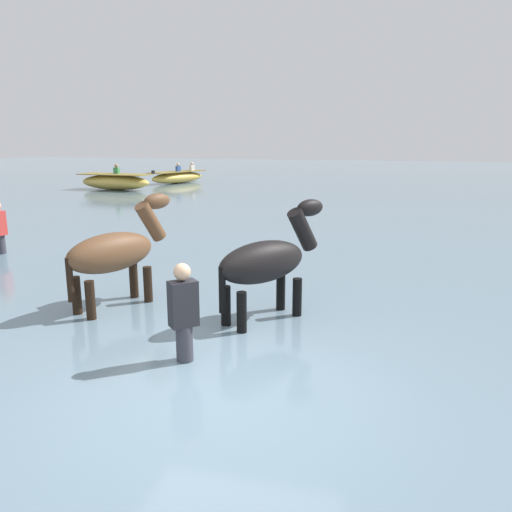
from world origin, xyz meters
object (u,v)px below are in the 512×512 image
Objects in this scene: boat_distant_west at (115,182)px; person_spectator_far at (0,235)px; horse_trailing_bay at (116,255)px; person_onlooker_right at (184,327)px; horse_lead_black at (267,265)px; boat_near_starboard at (178,177)px.

boat_distant_west is 2.39× the size of person_spectator_far.
horse_trailing_bay is 1.31× the size of person_onlooker_right.
horse_trailing_bay reaches higher than person_spectator_far.
horse_lead_black is at bearing -21.26° from person_spectator_far.
horse_lead_black is 1.30× the size of person_onlooker_right.
boat_distant_west is 14.44m from person_spectator_far.
horse_lead_black reaches higher than person_onlooker_right.
person_spectator_far is (4.81, -13.62, 0.03)m from boat_distant_west.
boat_distant_west reaches higher than person_onlooker_right.
horse_lead_black reaches higher than boat_near_starboard.
boat_near_starboard is 18.26m from person_spectator_far.
boat_near_starboard is at bearing 110.55° from horse_trailing_bay.
person_spectator_far is at bearing -70.54° from boat_distant_west.
person_onlooker_right is (1.76, -1.61, -0.40)m from horse_trailing_bay.
person_onlooker_right is (11.02, -17.90, 0.03)m from boat_distant_west.
horse_trailing_bay is 0.54× the size of boat_near_starboard.
person_onlooker_right is 7.54m from person_spectator_far.
boat_near_starboard is 24.19m from person_onlooker_right.
horse_lead_black is at bearing -54.45° from boat_distant_west.
horse_lead_black reaches higher than person_spectator_far.
boat_distant_west is at bearing 119.59° from horse_trailing_bay.
horse_trailing_bay is 2.42m from person_onlooker_right.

